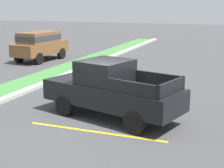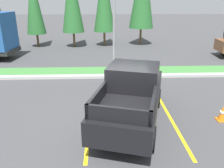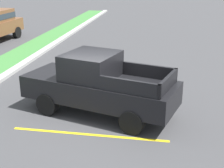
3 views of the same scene
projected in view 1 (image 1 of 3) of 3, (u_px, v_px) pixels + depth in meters
ground_plane at (104, 122)px, 12.05m from camera, size 120.00×120.00×0.00m
parking_line_near at (95, 132)px, 11.12m from camera, size 0.12×4.80×0.01m
parking_line_far at (125, 106)px, 13.94m from camera, size 0.12×4.80×0.01m
pickup_truck_main at (111, 90)px, 12.32m from camera, size 3.26×5.54×2.10m
suv_distant at (40, 44)px, 24.65m from camera, size 4.73×2.24×2.10m
traffic_cone at (140, 89)px, 15.55m from camera, size 0.36×0.36×0.60m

